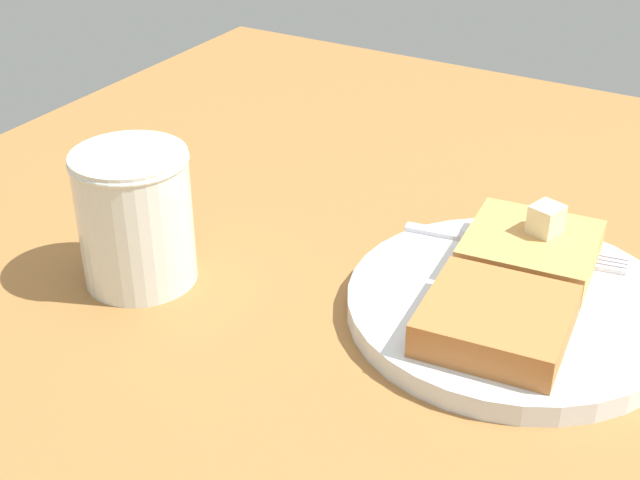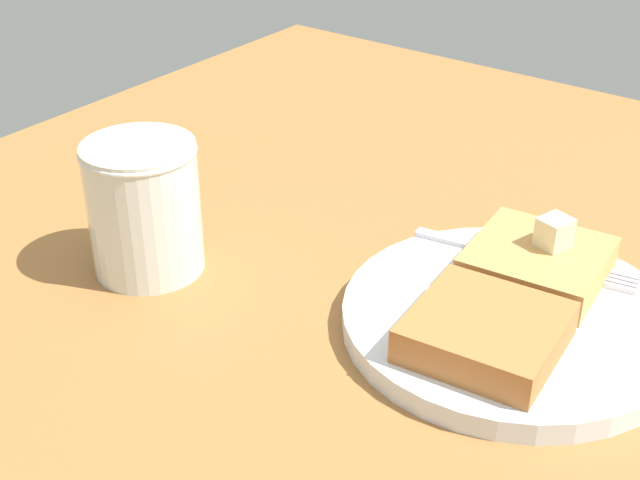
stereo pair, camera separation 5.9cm
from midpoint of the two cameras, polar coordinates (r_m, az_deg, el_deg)
name	(u,v)px [view 2 (the right image)]	position (r cm, az deg, el deg)	size (l,w,h in cm)	color
table_surface	(429,350)	(59.11, 9.87, -7.06)	(98.79, 98.79, 1.88)	#996534
plate	(510,318)	(60.02, 14.87, -4.95)	(21.90, 21.90, 1.50)	white
toast_slice_left	(537,263)	(62.90, 16.39, -1.50)	(8.69, 8.71, 2.30)	tan
toast_slice_middle	(486,332)	(55.30, 13.62, -5.85)	(8.69, 8.71, 2.30)	#B06C36
butter_pat_primary	(554,232)	(62.41, 17.44, 0.40)	(2.07, 1.87, 2.07)	beige
fork	(537,261)	(64.98, 16.26, -1.39)	(3.90, 16.03, 0.36)	silver
syrup_jar	(145,214)	(63.48, -8.54, 1.57)	(8.11, 8.11, 9.72)	#491F06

